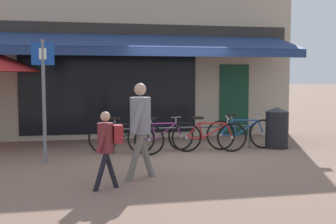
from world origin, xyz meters
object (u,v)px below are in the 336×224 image
(bicycle_purple, at_px, (161,136))
(pedestrian_child, at_px, (108,141))
(bicycle_black, at_px, (125,138))
(parking_sign, at_px, (44,88))
(bicycle_blue, at_px, (242,133))
(bicycle_red, at_px, (209,136))
(litter_bin, at_px, (277,128))
(pedestrian_adult, at_px, (140,121))

(bicycle_purple, distance_m, pedestrian_child, 3.41)
(bicycle_black, height_order, parking_sign, parking_sign)
(bicycle_blue, height_order, pedestrian_child, pedestrian_child)
(bicycle_purple, xyz_separation_m, parking_sign, (-2.54, -0.87, 1.15))
(bicycle_black, relative_size, bicycle_red, 0.97)
(bicycle_black, distance_m, pedestrian_child, 2.97)
(bicycle_black, distance_m, litter_bin, 3.72)
(pedestrian_adult, relative_size, pedestrian_child, 1.35)
(bicycle_purple, distance_m, bicycle_red, 1.11)
(pedestrian_child, bearing_deg, litter_bin, -147.06)
(pedestrian_child, bearing_deg, bicycle_black, -103.03)
(pedestrian_child, distance_m, litter_bin, 5.23)
(bicycle_black, xyz_separation_m, pedestrian_adult, (0.01, -2.31, 0.62))
(bicycle_purple, xyz_separation_m, pedestrian_child, (-1.43, -3.07, 0.40))
(bicycle_black, bearing_deg, parking_sign, -134.37)
(bicycle_blue, distance_m, pedestrian_adult, 3.77)
(bicycle_purple, distance_m, bicycle_blue, 1.97)
(bicycle_black, height_order, litter_bin, litter_bin)
(pedestrian_child, bearing_deg, pedestrian_adult, -137.36)
(bicycle_black, height_order, pedestrian_child, pedestrian_child)
(bicycle_purple, bearing_deg, bicycle_blue, -14.68)
(bicycle_red, xyz_separation_m, bicycle_blue, (0.91, 0.25, 0.01))
(pedestrian_adult, distance_m, litter_bin, 4.43)
(pedestrian_adult, bearing_deg, bicycle_blue, -144.16)
(bicycle_red, distance_m, parking_sign, 3.82)
(bicycle_blue, bearing_deg, pedestrian_child, -138.21)
(bicycle_black, distance_m, pedestrian_adult, 2.39)
(bicycle_blue, distance_m, pedestrian_child, 4.56)
(litter_bin, xyz_separation_m, parking_sign, (-5.40, -0.77, 1.01))
(bicycle_blue, height_order, parking_sign, parking_sign)
(bicycle_black, bearing_deg, bicycle_blue, 25.58)
(bicycle_blue, xyz_separation_m, litter_bin, (0.89, -0.04, 0.12))
(pedestrian_adult, height_order, litter_bin, pedestrian_adult)
(pedestrian_child, height_order, parking_sign, parking_sign)
(bicycle_black, distance_m, parking_sign, 2.15)
(bicycle_red, height_order, pedestrian_child, pedestrian_child)
(bicycle_purple, relative_size, pedestrian_child, 1.36)
(bicycle_black, xyz_separation_m, pedestrian_child, (-0.58, -2.89, 0.39))
(pedestrian_adult, xyz_separation_m, pedestrian_child, (-0.59, -0.58, -0.23))
(pedestrian_child, bearing_deg, bicycle_blue, -140.26)
(pedestrian_child, relative_size, parking_sign, 0.49)
(bicycle_red, bearing_deg, pedestrian_adult, -120.42)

